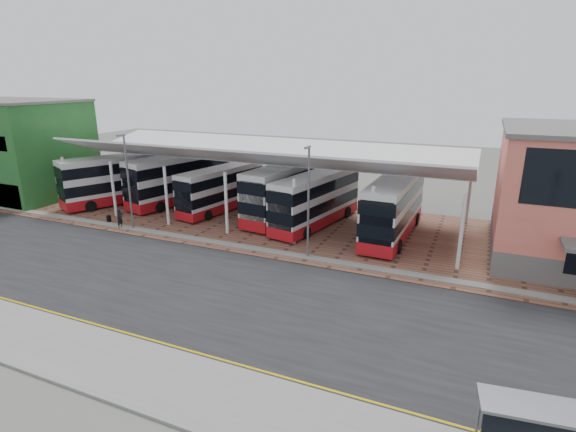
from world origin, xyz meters
name	(u,v)px	position (x,y,z in m)	size (l,w,h in m)	color
ground	(240,289)	(0.00, 0.00, 0.00)	(140.00, 140.00, 0.00)	#51534D
road	(232,296)	(0.00, -1.00, 0.01)	(120.00, 14.00, 0.02)	black
forecourt	(336,230)	(2.00, 13.00, 0.03)	(72.00, 16.00, 0.06)	brown
sidewalk	(138,372)	(0.00, -9.00, 0.07)	(120.00, 4.00, 0.14)	slate
north_kerb	(282,253)	(0.00, 6.20, 0.07)	(120.00, 0.80, 0.14)	slate
yellow_line_near	(167,349)	(0.00, -7.00, 0.03)	(120.00, 0.12, 0.01)	#C09A03
yellow_line_far	(171,345)	(0.00, -6.70, 0.03)	(120.00, 0.12, 0.01)	#C09A03
canopy	(256,155)	(-6.00, 13.94, 5.80)	(37.00, 11.63, 7.07)	silver
shop_green	(41,150)	(-30.00, 10.97, 5.12)	(6.40, 10.20, 10.22)	#246127
lamp_west	(128,179)	(-14.00, 6.27, 4.36)	(0.16, 0.90, 8.07)	#5C5E63
lamp_east	(308,199)	(2.00, 6.27, 4.36)	(0.16, 0.90, 8.07)	#5C5E63
bus_0	(122,179)	(-20.92, 12.65, 2.47)	(7.56, 11.80, 4.86)	silver
bus_1	(181,179)	(-15.38, 15.12, 2.50)	(5.64, 12.22, 4.91)	silver
bus_2	(222,189)	(-10.02, 14.24, 2.14)	(4.11, 10.41, 4.18)	silver
bus_3	(288,191)	(-3.34, 14.95, 2.49)	(4.12, 12.13, 4.90)	silver
bus_4	(316,200)	(-0.06, 13.56, 2.32)	(4.59, 11.31, 4.55)	silver
bus_5	(394,207)	(6.63, 13.44, 2.43)	(3.15, 11.65, 4.77)	silver
pedestrian	(120,219)	(-15.11, 6.00, 0.90)	(0.61, 0.40, 1.68)	black
suitcase	(109,219)	(-17.35, 6.94, 0.34)	(0.33, 0.24, 0.56)	black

